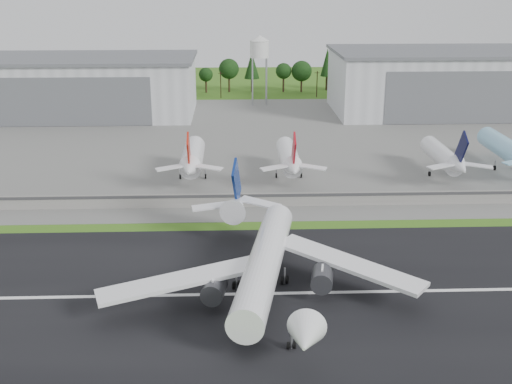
{
  "coord_description": "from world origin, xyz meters",
  "views": [
    {
      "loc": [
        -16.69,
        -92.02,
        54.24
      ],
      "look_at": [
        -11.82,
        40.0,
        9.0
      ],
      "focal_mm": 45.0,
      "sensor_mm": 36.0,
      "label": 1
    }
  ],
  "objects_px": {
    "main_airliner": "(265,270)",
    "parked_jet_navy": "(445,157)",
    "parked_jet_red_a": "(192,159)",
    "parked_jet_skyblue": "(511,151)",
    "parked_jet_red_b": "(290,159)"
  },
  "relations": [
    {
      "from": "main_airliner",
      "to": "parked_jet_navy",
      "type": "height_order",
      "value": "main_airliner"
    },
    {
      "from": "parked_jet_red_a",
      "to": "parked_jet_navy",
      "type": "xyz_separation_m",
      "value": [
        69.85,
        -0.05,
        -0.29
      ]
    },
    {
      "from": "parked_jet_red_a",
      "to": "parked_jet_skyblue",
      "type": "xyz_separation_m",
      "value": [
        90.38,
        5.01,
        -0.01
      ]
    },
    {
      "from": "main_airliner",
      "to": "parked_jet_skyblue",
      "type": "distance_m",
      "value": 103.1
    },
    {
      "from": "main_airliner",
      "to": "parked_jet_skyblue",
      "type": "xyz_separation_m",
      "value": [
        73.77,
        72.01,
        1.33
      ]
    },
    {
      "from": "main_airliner",
      "to": "parked_jet_red_a",
      "type": "relative_size",
      "value": 1.89
    },
    {
      "from": "parked_jet_red_a",
      "to": "parked_jet_skyblue",
      "type": "distance_m",
      "value": 90.52
    },
    {
      "from": "parked_jet_navy",
      "to": "parked_jet_skyblue",
      "type": "bearing_deg",
      "value": 13.84
    },
    {
      "from": "parked_jet_red_b",
      "to": "parked_jet_navy",
      "type": "relative_size",
      "value": 1.0
    },
    {
      "from": "main_airliner",
      "to": "parked_jet_navy",
      "type": "relative_size",
      "value": 1.89
    },
    {
      "from": "parked_jet_red_b",
      "to": "parked_jet_red_a",
      "type": "bearing_deg",
      "value": 179.92
    },
    {
      "from": "main_airliner",
      "to": "parked_jet_navy",
      "type": "bearing_deg",
      "value": -118.19
    },
    {
      "from": "parked_jet_red_a",
      "to": "main_airliner",
      "type": "bearing_deg",
      "value": -76.08
    },
    {
      "from": "main_airliner",
      "to": "parked_jet_red_a",
      "type": "bearing_deg",
      "value": -65.77
    },
    {
      "from": "main_airliner",
      "to": "parked_jet_red_a",
      "type": "height_order",
      "value": "main_airliner"
    }
  ]
}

